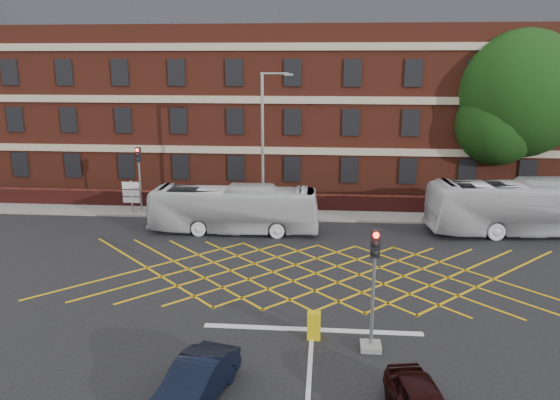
# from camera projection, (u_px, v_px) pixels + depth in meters

# --- Properties ---
(ground) EXTENTS (120.00, 120.00, 0.00)m
(ground) POSITION_uv_depth(u_px,v_px,m) (315.00, 291.00, 23.30)
(ground) COLOR black
(ground) RESTS_ON ground
(victorian_building) EXTENTS (51.00, 12.17, 20.40)m
(victorian_building) POSITION_uv_depth(u_px,v_px,m) (326.00, 84.00, 42.60)
(victorian_building) COLOR maroon
(victorian_building) RESTS_ON ground
(boundary_wall) EXTENTS (56.00, 0.50, 1.10)m
(boundary_wall) POSITION_uv_depth(u_px,v_px,m) (320.00, 203.00, 35.72)
(boundary_wall) COLOR #4D1714
(boundary_wall) RESTS_ON ground
(far_pavement) EXTENTS (60.00, 3.00, 0.12)m
(far_pavement) POSITION_uv_depth(u_px,v_px,m) (319.00, 214.00, 34.87)
(far_pavement) COLOR slate
(far_pavement) RESTS_ON ground
(box_junction_hatching) EXTENTS (8.22, 8.22, 0.02)m
(box_junction_hatching) POSITION_uv_depth(u_px,v_px,m) (316.00, 273.00, 25.23)
(box_junction_hatching) COLOR #CC990C
(box_junction_hatching) RESTS_ON ground
(stop_line) EXTENTS (8.00, 0.30, 0.02)m
(stop_line) POSITION_uv_depth(u_px,v_px,m) (312.00, 330.00, 19.92)
(stop_line) COLOR silver
(stop_line) RESTS_ON ground
(bus_left) EXTENTS (9.68, 2.27, 2.69)m
(bus_left) POSITION_uv_depth(u_px,v_px,m) (234.00, 209.00, 31.13)
(bus_left) COLOR silver
(bus_left) RESTS_ON ground
(bus_right) EXTENTS (11.40, 3.66, 3.12)m
(bus_right) POSITION_uv_depth(u_px,v_px,m) (528.00, 207.00, 30.70)
(bus_right) COLOR silver
(bus_right) RESTS_ON ground
(car_navy) EXTENTS (2.14, 3.92, 1.23)m
(car_navy) POSITION_uv_depth(u_px,v_px,m) (195.00, 382.00, 15.61)
(car_navy) COLOR black
(car_navy) RESTS_ON ground
(deciduous_tree) EXTENTS (8.64, 8.64, 11.76)m
(deciduous_tree) POSITION_uv_depth(u_px,v_px,m) (518.00, 103.00, 36.75)
(deciduous_tree) COLOR black
(deciduous_tree) RESTS_ON ground
(traffic_light_near) EXTENTS (0.70, 0.70, 4.27)m
(traffic_light_near) POSITION_uv_depth(u_px,v_px,m) (373.00, 301.00, 18.14)
(traffic_light_near) COLOR slate
(traffic_light_near) RESTS_ON ground
(traffic_light_far) EXTENTS (0.70, 0.70, 4.27)m
(traffic_light_far) POSITION_uv_depth(u_px,v_px,m) (140.00, 186.00, 35.01)
(traffic_light_far) COLOR slate
(traffic_light_far) RESTS_ON ground
(street_lamp) EXTENTS (2.25, 1.00, 8.93)m
(street_lamp) POSITION_uv_depth(u_px,v_px,m) (264.00, 174.00, 32.18)
(street_lamp) COLOR slate
(street_lamp) RESTS_ON ground
(direction_signs) EXTENTS (1.10, 0.16, 2.20)m
(direction_signs) POSITION_uv_depth(u_px,v_px,m) (131.00, 193.00, 34.72)
(direction_signs) COLOR gray
(direction_signs) RESTS_ON ground
(utility_cabinet) EXTENTS (0.46, 0.36, 1.00)m
(utility_cabinet) POSITION_uv_depth(u_px,v_px,m) (314.00, 326.00, 19.17)
(utility_cabinet) COLOR gold
(utility_cabinet) RESTS_ON ground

